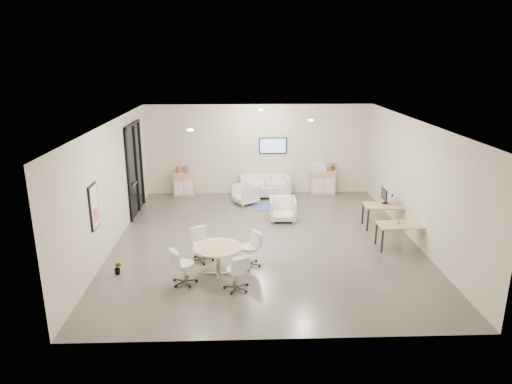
{
  "coord_description": "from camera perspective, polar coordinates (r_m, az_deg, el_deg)",
  "views": [
    {
      "loc": [
        -0.66,
        -11.47,
        4.82
      ],
      "look_at": [
        -0.24,
        0.4,
        1.26
      ],
      "focal_mm": 32.0,
      "sensor_mm": 36.0,
      "label": 1
    }
  ],
  "objects": [
    {
      "name": "plant_cabinet",
      "position": [
        16.52,
        9.61,
        3.09
      ],
      "size": [
        0.34,
        0.37,
        0.25
      ],
      "primitive_type": "imported",
      "rotation": [
        0.0,
        0.0,
        -0.2
      ],
      "color": "#3F7F3F",
      "rests_on": "sideboard_right"
    },
    {
      "name": "loveseat",
      "position": [
        16.18,
        1.12,
        0.67
      ],
      "size": [
        1.76,
        0.93,
        0.65
      ],
      "rotation": [
        0.0,
        0.0,
        0.04
      ],
      "color": "white",
      "rests_on": "room_shell"
    },
    {
      "name": "desk_front",
      "position": [
        12.36,
        17.84,
        -4.14
      ],
      "size": [
        1.29,
        0.68,
        0.66
      ],
      "rotation": [
        0.0,
        0.0,
        0.04
      ],
      "color": "tan",
      "rests_on": "room_shell"
    },
    {
      "name": "blue_rug",
      "position": [
        15.31,
        2.09,
        -1.63
      ],
      "size": [
        1.54,
        1.23,
        0.01
      ],
      "primitive_type": "cube",
      "rotation": [
        0.0,
        0.0,
        0.28
      ],
      "color": "#32489B",
      "rests_on": "room_shell"
    },
    {
      "name": "glass_door",
      "position": [
        14.74,
        -14.9,
        3.12
      ],
      "size": [
        0.09,
        1.9,
        2.85
      ],
      "color": "black",
      "rests_on": "room_shell"
    },
    {
      "name": "round_table",
      "position": [
        10.43,
        -4.79,
        -7.25
      ],
      "size": [
        1.12,
        1.12,
        0.68
      ],
      "color": "tan",
      "rests_on": "room_shell"
    },
    {
      "name": "cup",
      "position": [
        12.32,
        17.35,
        -3.52
      ],
      "size": [
        0.15,
        0.14,
        0.12
      ],
      "primitive_type": "imported",
      "rotation": [
        0.0,
        0.0,
        0.41
      ],
      "color": "white",
      "rests_on": "desk_front"
    },
    {
      "name": "armchair_left",
      "position": [
        15.38,
        -1.34,
        -0.14
      ],
      "size": [
        0.93,
        0.94,
        0.73
      ],
      "primitive_type": "imported",
      "rotation": [
        0.0,
        0.0,
        -1.05
      ],
      "color": "white",
      "rests_on": "room_shell"
    },
    {
      "name": "printer",
      "position": [
        16.42,
        7.87,
        3.19
      ],
      "size": [
        0.48,
        0.41,
        0.32
      ],
      "rotation": [
        0.0,
        0.0,
        0.06
      ],
      "color": "white",
      "rests_on": "sideboard_right"
    },
    {
      "name": "armchair_right",
      "position": [
        13.8,
        3.35,
        -2.03
      ],
      "size": [
        0.78,
        0.74,
        0.79
      ],
      "primitive_type": "imported",
      "rotation": [
        0.0,
        0.0,
        -0.02
      ],
      "color": "white",
      "rests_on": "room_shell"
    },
    {
      "name": "artwork",
      "position": [
        10.91,
        -19.6,
        -1.76
      ],
      "size": [
        0.05,
        0.54,
        1.04
      ],
      "color": "black",
      "rests_on": "room_shell"
    },
    {
      "name": "room_shell",
      "position": [
        11.93,
        1.23,
        1.04
      ],
      "size": [
        9.6,
        10.6,
        4.8
      ],
      "color": "#504E49",
      "rests_on": "ground"
    },
    {
      "name": "desk_rear",
      "position": [
        13.72,
        15.99,
        -1.85
      ],
      "size": [
        1.34,
        0.74,
        0.67
      ],
      "rotation": [
        0.0,
        0.0,
        -0.08
      ],
      "color": "tan",
      "rests_on": "room_shell"
    },
    {
      "name": "ceiling_spots",
      "position": [
        12.42,
        0.13,
        9.11
      ],
      "size": [
        3.14,
        4.14,
        0.03
      ],
      "color": "#FFEAC6",
      "rests_on": "room_shell"
    },
    {
      "name": "books",
      "position": [
        16.35,
        -9.2,
        2.77
      ],
      "size": [
        0.43,
        0.14,
        0.22
      ],
      "color": "red",
      "rests_on": "sideboard_left"
    },
    {
      "name": "sideboard_left",
      "position": [
        16.48,
        -8.98,
        0.99
      ],
      "size": [
        0.74,
        0.39,
        0.83
      ],
      "color": "tan",
      "rests_on": "room_shell"
    },
    {
      "name": "plant_floor",
      "position": [
        11.05,
        -16.85,
        -9.51
      ],
      "size": [
        0.25,
        0.36,
        0.14
      ],
      "primitive_type": "imported",
      "rotation": [
        0.0,
        0.0,
        -0.24
      ],
      "color": "#3F7F3F",
      "rests_on": "room_shell"
    },
    {
      "name": "monitor",
      "position": [
        13.76,
        15.74,
        -0.45
      ],
      "size": [
        0.2,
        0.5,
        0.44
      ],
      "color": "black",
      "rests_on": "desk_rear"
    },
    {
      "name": "meeting_chairs",
      "position": [
        10.51,
        -4.76,
        -8.17
      ],
      "size": [
        2.24,
        2.24,
        0.82
      ],
      "color": "white",
      "rests_on": "room_shell"
    },
    {
      "name": "sideboard_right",
      "position": [
        16.59,
        8.33,
        1.2
      ],
      "size": [
        0.88,
        0.42,
        0.88
      ],
      "color": "tan",
      "rests_on": "room_shell"
    },
    {
      "name": "wall_tv",
      "position": [
        16.26,
        2.12,
        5.81
      ],
      "size": [
        0.98,
        0.06,
        0.58
      ],
      "color": "black",
      "rests_on": "room_shell"
    }
  ]
}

